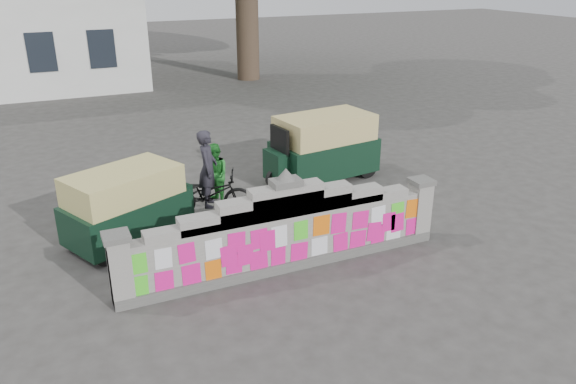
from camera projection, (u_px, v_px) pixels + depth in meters
name	position (u px, v px, depth m)	size (l,w,h in m)	color
ground	(286.00, 267.00, 10.72)	(100.00, 100.00, 0.00)	#383533
parapet_wall	(286.00, 232.00, 10.43)	(6.48, 0.44, 2.01)	#4C4C49
cyclist_bike	(209.00, 194.00, 12.75)	(0.69, 1.99, 1.05)	black
cyclist_rider	(208.00, 179.00, 12.61)	(0.65, 0.42, 1.77)	#25232B
pedestrian	(215.00, 174.00, 13.30)	(0.72, 0.56, 1.48)	#23812B
rickshaw_left	(129.00, 204.00, 11.51)	(2.85, 2.18, 1.54)	black
rickshaw_right	(322.00, 146.00, 14.82)	(3.20, 1.80, 1.73)	black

